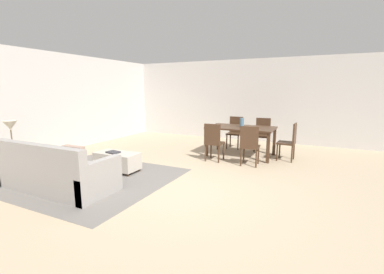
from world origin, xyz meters
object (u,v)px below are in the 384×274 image
vase_centerpiece (242,122)px  dining_chair_head_east (290,140)px  book_on_ottoman (113,152)px  table_lamp (10,127)px  couch (55,173)px  ottoman_table (117,161)px  dining_table (241,130)px  dining_chair_far_left (235,130)px  dining_chair_far_right (262,132)px  dining_chair_near_left (214,140)px  side_table (14,153)px  dining_chair_near_right (250,144)px

vase_centerpiece → dining_chair_head_east: bearing=-0.2°
vase_centerpiece → book_on_ottoman: vase_centerpiece is taller
table_lamp → dining_chair_head_east: table_lamp is taller
couch → book_on_ottoman: size_ratio=8.23×
ottoman_table → dining_chair_head_east: dining_chair_head_east is taller
dining_table → dining_chair_far_left: dining_chair_far_left is taller
dining_chair_far_left → dining_chair_far_right: bearing=-3.1°
dining_chair_far_right → table_lamp: bearing=-131.7°
vase_centerpiece → book_on_ottoman: 3.30m
dining_chair_far_right → dining_chair_head_east: bearing=-44.6°
dining_chair_far_right → book_on_ottoman: (-2.40, -3.38, -0.10)m
table_lamp → dining_chair_near_left: 4.25m
dining_chair_head_east → vase_centerpiece: vase_centerpiece is taller
side_table → dining_table: (3.60, 3.63, 0.21)m
ottoman_table → vase_centerpiece: (1.97, 2.51, 0.64)m
couch → dining_chair_near_left: (1.80, 2.92, 0.23)m
dining_table → dining_chair_head_east: bearing=1.3°
table_lamp → dining_table: (3.60, 3.63, -0.33)m
ottoman_table → dining_chair_head_east: size_ratio=1.02×
side_table → dining_table: bearing=45.2°
couch → table_lamp: bearing=174.6°
table_lamp → book_on_ottoman: (1.58, 1.09, -0.58)m
dining_chair_near_right → book_on_ottoman: 2.98m
dining_chair_near_right → book_on_ottoman: size_ratio=3.54×
side_table → dining_chair_far_right: bearing=48.3°
ottoman_table → dining_chair_far_right: dining_chair_far_right is taller
side_table → dining_table: dining_table is taller
ottoman_table → dining_table: 3.20m
dining_table → vase_centerpiece: 0.20m
table_lamp → dining_chair_head_east: (4.81, 3.65, -0.48)m
dining_table → dining_chair_near_left: 0.96m
ottoman_table → table_lamp: 2.14m
side_table → dining_table: 5.11m
dining_table → dining_chair_near_right: 0.99m
couch → side_table: 1.39m
dining_chair_far_left → dining_chair_head_east: size_ratio=1.00×
dining_chair_near_left → book_on_ottoman: (-1.59, -1.70, -0.10)m
couch → vase_centerpiece: 4.44m
dining_table → dining_chair_far_left: (-0.42, 0.88, -0.15)m
couch → ottoman_table: couch is taller
table_lamp → dining_chair_far_right: 6.00m
dining_chair_near_left → book_on_ottoman: bearing=-133.0°
table_lamp → book_on_ottoman: 2.01m
ottoman_table → dining_chair_near_left: dining_chair_near_left is taller
dining_chair_far_left → dining_chair_near_right: bearing=-63.5°
side_table → ottoman_table: bearing=34.9°
ottoman_table → dining_table: size_ratio=0.56×
side_table → dining_chair_far_right: (3.98, 4.47, 0.06)m
dining_chair_near_right → vase_centerpiece: vase_centerpiece is taller
dining_chair_far_left → dining_chair_head_east: (1.63, -0.86, 0.00)m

